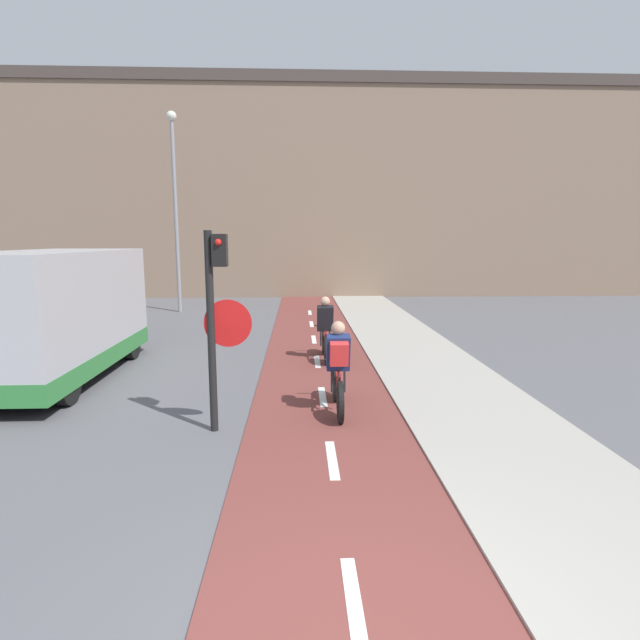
# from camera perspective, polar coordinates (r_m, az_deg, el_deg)

# --- Properties ---
(building_row_background) EXTENTS (60.00, 5.20, 10.11)m
(building_row_background) POSITION_cam_1_polar(r_m,az_deg,el_deg) (26.10, -1.60, 14.37)
(building_row_background) COLOR #89705B
(building_row_background) RESTS_ON ground_plane
(traffic_light_pole) EXTENTS (0.67, 0.25, 2.85)m
(traffic_light_pole) POSITION_cam_1_polar(r_m,az_deg,el_deg) (7.06, -11.72, 1.29)
(traffic_light_pole) COLOR black
(traffic_light_pole) RESTS_ON ground_plane
(street_lamp_far) EXTENTS (0.36, 0.36, 7.24)m
(street_lamp_far) POSITION_cam_1_polar(r_m,az_deg,el_deg) (19.53, -16.25, 13.77)
(street_lamp_far) COLOR gray
(street_lamp_far) RESTS_ON ground_plane
(cyclist_near) EXTENTS (0.46, 1.66, 1.47)m
(cyclist_near) POSITION_cam_1_polar(r_m,az_deg,el_deg) (7.87, 2.07, -5.64)
(cyclist_near) COLOR black
(cyclist_near) RESTS_ON ground_plane
(cyclist_far) EXTENTS (0.46, 1.60, 1.45)m
(cyclist_far) POSITION_cam_1_polar(r_m,az_deg,el_deg) (11.29, 0.58, -1.30)
(cyclist_far) COLOR black
(cyclist_far) RESTS_ON ground_plane
(van) EXTENTS (2.08, 5.00, 2.50)m
(van) POSITION_cam_1_polar(r_m,az_deg,el_deg) (10.97, -28.22, 0.30)
(van) COLOR #B7B7BC
(van) RESTS_ON ground_plane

